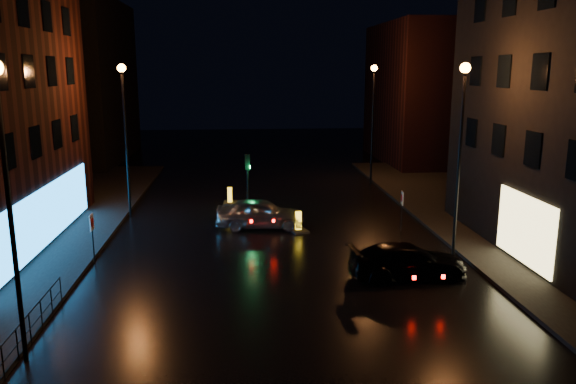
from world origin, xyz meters
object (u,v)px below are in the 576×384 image
object	(u,v)px
dark_sedan	(407,261)
road_sign_right	(402,202)
bollard_near	(298,227)
road_sign_left	(92,227)
silver_hatchback	(260,213)
bollard_far	(230,200)
traffic_signal	(248,205)

from	to	relation	value
dark_sedan	road_sign_right	bearing A→B (deg)	-16.65
bollard_near	road_sign_left	world-z (taller)	road_sign_left
silver_hatchback	bollard_far	bearing A→B (deg)	20.32
road_sign_right	bollard_far	bearing A→B (deg)	-30.87
traffic_signal	bollard_far	size ratio (longest dim) A/B	2.87
traffic_signal	dark_sedan	xyz separation A→B (m)	(6.10, -10.59, 0.18)
dark_sedan	road_sign_left	distance (m)	13.15
bollard_near	bollard_far	size ratio (longest dim) A/B	1.13
dark_sedan	road_sign_right	world-z (taller)	road_sign_right
traffic_signal	road_sign_right	bearing A→B (deg)	-28.87
silver_hatchback	road_sign_left	xyz separation A→B (m)	(-7.28, -4.80, 0.83)
road_sign_left	road_sign_right	bearing A→B (deg)	14.30
bollard_near	traffic_signal	bearing A→B (deg)	107.15
traffic_signal	road_sign_left	distance (m)	10.29
bollard_far	dark_sedan	bearing A→B (deg)	-58.22
silver_hatchback	road_sign_right	size ratio (longest dim) A/B	2.18
traffic_signal	silver_hatchback	distance (m)	3.01
dark_sedan	bollard_far	size ratio (longest dim) A/B	3.91
silver_hatchback	bollard_far	distance (m)	5.78
silver_hatchback	road_sign_left	size ratio (longest dim) A/B	2.12
silver_hatchback	dark_sedan	size ratio (longest dim) A/B	0.97
traffic_signal	bollard_near	size ratio (longest dim) A/B	2.55
dark_sedan	bollard_near	xyz separation A→B (m)	(-3.62, 6.83, -0.46)
road_sign_left	road_sign_right	xyz separation A→B (m)	(14.39, 3.50, -0.04)
silver_hatchback	road_sign_right	xyz separation A→B (m)	(7.12, -1.31, 0.79)
road_sign_right	dark_sedan	bearing A→B (deg)	82.92
dark_sedan	bollard_near	size ratio (longest dim) A/B	3.47
dark_sedan	bollard_far	bearing A→B (deg)	26.04
traffic_signal	road_sign_right	size ratio (longest dim) A/B	1.65
bollard_far	road_sign_left	distance (m)	11.83
dark_sedan	road_sign_right	size ratio (longest dim) A/B	2.25
bollard_near	road_sign_right	size ratio (longest dim) A/B	0.65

